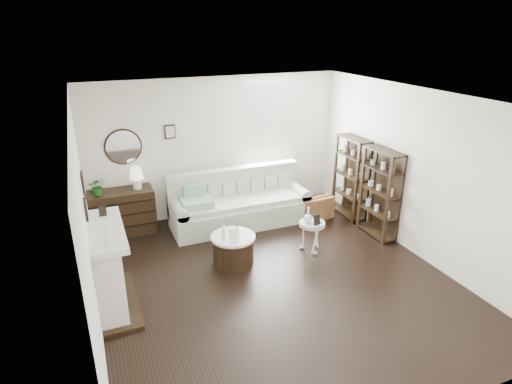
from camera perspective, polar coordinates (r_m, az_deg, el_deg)
name	(u,v)px	position (r m, az deg, el deg)	size (l,w,h in m)	color
room	(253,132)	(8.53, -0.43, 8.00)	(5.50, 5.50, 5.50)	black
fireplace	(109,270)	(6.12, -19.05, -9.83)	(0.50, 1.40, 1.84)	silver
shelf_unit_far	(351,178)	(8.53, 12.55, 1.89)	(0.30, 0.80, 1.60)	black
shelf_unit_near	(380,194)	(7.86, 16.21, -0.20)	(0.30, 0.80, 1.60)	black
sofa	(239,206)	(8.21, -2.25, -1.88)	(2.63, 0.91, 1.02)	#A3AC99
quilt	(197,203)	(7.76, -7.91, -1.44)	(0.55, 0.45, 0.14)	#289266
suitcase	(317,209)	(8.46, 8.19, -2.20)	(0.67, 0.22, 0.45)	brown
dresser	(120,213)	(8.13, -17.72, -2.62)	(1.24, 0.53, 0.82)	black
table_lamp	(137,178)	(7.93, -15.64, 1.79)	(0.25, 0.25, 0.40)	beige
potted_plant	(98,186)	(7.86, -20.38, 0.71)	(0.29, 0.25, 0.32)	#1A5C1B
drum_table	(233,249)	(6.88, -3.04, -7.65)	(0.71, 0.71, 0.49)	black
pedestal_table	(312,225)	(7.21, 7.49, -4.33)	(0.43, 0.43, 0.52)	silver
eiffel_drum	(237,229)	(6.79, -2.60, -4.92)	(0.10, 0.10, 0.18)	black
bottle_drum	(224,232)	(6.59, -4.32, -5.37)	(0.06, 0.06, 0.27)	silver
card_frame_drum	(234,235)	(6.56, -2.98, -5.79)	(0.16, 0.01, 0.21)	white
eiffel_ped	(316,215)	(7.21, 8.02, -3.11)	(0.11, 0.11, 0.19)	black
flask_ped	(308,215)	(7.11, 6.95, -3.06)	(0.15, 0.15, 0.27)	silver
card_frame_ped	(317,220)	(7.07, 8.13, -3.68)	(0.14, 0.01, 0.18)	black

